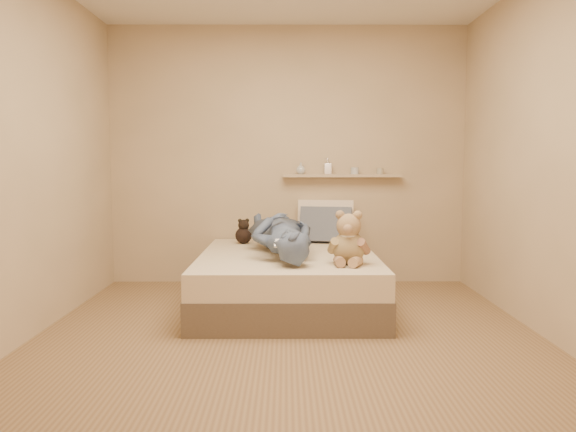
{
  "coord_description": "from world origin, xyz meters",
  "views": [
    {
      "loc": [
        -0.02,
        -3.83,
        1.21
      ],
      "look_at": [
        0.0,
        0.65,
        0.8
      ],
      "focal_mm": 35.0,
      "sensor_mm": 36.0,
      "label": 1
    }
  ],
  "objects_px": {
    "game_console": "(286,243)",
    "person": "(280,233)",
    "pillow_cream": "(326,221)",
    "bed": "(288,279)",
    "dark_plush": "(244,233)",
    "pillow_grey": "(326,225)",
    "teddy_bear": "(349,242)",
    "wall_shelf": "(342,176)"
  },
  "relations": [
    {
      "from": "dark_plush",
      "to": "pillow_grey",
      "type": "bearing_deg",
      "value": 5.95
    },
    {
      "from": "bed",
      "to": "dark_plush",
      "type": "height_order",
      "value": "dark_plush"
    },
    {
      "from": "game_console",
      "to": "person",
      "type": "distance_m",
      "value": 0.52
    },
    {
      "from": "pillow_cream",
      "to": "person",
      "type": "height_order",
      "value": "pillow_cream"
    },
    {
      "from": "bed",
      "to": "dark_plush",
      "type": "bearing_deg",
      "value": 125.05
    },
    {
      "from": "teddy_bear",
      "to": "pillow_grey",
      "type": "relative_size",
      "value": 0.84
    },
    {
      "from": "bed",
      "to": "pillow_cream",
      "type": "height_order",
      "value": "pillow_cream"
    },
    {
      "from": "pillow_cream",
      "to": "game_console",
      "type": "bearing_deg",
      "value": -106.34
    },
    {
      "from": "pillow_cream",
      "to": "pillow_grey",
      "type": "relative_size",
      "value": 1.1
    },
    {
      "from": "wall_shelf",
      "to": "game_console",
      "type": "bearing_deg",
      "value": -111.43
    },
    {
      "from": "pillow_cream",
      "to": "person",
      "type": "xyz_separation_m",
      "value": [
        -0.45,
        -0.84,
        -0.02
      ]
    },
    {
      "from": "game_console",
      "to": "pillow_cream",
      "type": "distance_m",
      "value": 1.41
    },
    {
      "from": "teddy_bear",
      "to": "dark_plush",
      "type": "distance_m",
      "value": 1.44
    },
    {
      "from": "pillow_cream",
      "to": "teddy_bear",
      "type": "bearing_deg",
      "value": -86.74
    },
    {
      "from": "teddy_bear",
      "to": "person",
      "type": "height_order",
      "value": "teddy_bear"
    },
    {
      "from": "bed",
      "to": "dark_plush",
      "type": "xyz_separation_m",
      "value": [
        -0.43,
        0.61,
        0.33
      ]
    },
    {
      "from": "game_console",
      "to": "dark_plush",
      "type": "height_order",
      "value": "dark_plush"
    },
    {
      "from": "teddy_bear",
      "to": "pillow_grey",
      "type": "height_order",
      "value": "teddy_bear"
    },
    {
      "from": "wall_shelf",
      "to": "pillow_grey",
      "type": "bearing_deg",
      "value": -128.42
    },
    {
      "from": "game_console",
      "to": "pillow_grey",
      "type": "relative_size",
      "value": 0.39
    },
    {
      "from": "wall_shelf",
      "to": "person",
      "type": "bearing_deg",
      "value": -123.8
    },
    {
      "from": "pillow_grey",
      "to": "teddy_bear",
      "type": "bearing_deg",
      "value": -85.99
    },
    {
      "from": "game_console",
      "to": "teddy_bear",
      "type": "bearing_deg",
      "value": -0.02
    },
    {
      "from": "pillow_cream",
      "to": "wall_shelf",
      "type": "relative_size",
      "value": 0.46
    },
    {
      "from": "pillow_cream",
      "to": "dark_plush",
      "type": "bearing_deg",
      "value": -164.57
    },
    {
      "from": "person",
      "to": "bed",
      "type": "bearing_deg",
      "value": 178.94
    },
    {
      "from": "game_console",
      "to": "pillow_cream",
      "type": "height_order",
      "value": "pillow_cream"
    },
    {
      "from": "game_console",
      "to": "pillow_grey",
      "type": "height_order",
      "value": "pillow_grey"
    },
    {
      "from": "pillow_cream",
      "to": "wall_shelf",
      "type": "xyz_separation_m",
      "value": [
        0.17,
        0.08,
        0.45
      ]
    },
    {
      "from": "game_console",
      "to": "person",
      "type": "xyz_separation_m",
      "value": [
        -0.05,
        0.52,
        0.02
      ]
    },
    {
      "from": "teddy_bear",
      "to": "pillow_grey",
      "type": "distance_m",
      "value": 1.22
    },
    {
      "from": "teddy_bear",
      "to": "pillow_cream",
      "type": "xyz_separation_m",
      "value": [
        -0.08,
        1.35,
        0.03
      ]
    },
    {
      "from": "teddy_bear",
      "to": "pillow_cream",
      "type": "height_order",
      "value": "teddy_bear"
    },
    {
      "from": "pillow_cream",
      "to": "pillow_grey",
      "type": "xyz_separation_m",
      "value": [
        -0.01,
        -0.14,
        -0.03
      ]
    },
    {
      "from": "game_console",
      "to": "pillow_cream",
      "type": "relative_size",
      "value": 0.35
    },
    {
      "from": "teddy_bear",
      "to": "wall_shelf",
      "type": "bearing_deg",
      "value": 86.47
    },
    {
      "from": "dark_plush",
      "to": "bed",
      "type": "bearing_deg",
      "value": -54.95
    },
    {
      "from": "bed",
      "to": "pillow_cream",
      "type": "distance_m",
      "value": 1.01
    },
    {
      "from": "bed",
      "to": "person",
      "type": "height_order",
      "value": "person"
    },
    {
      "from": "bed",
      "to": "person",
      "type": "distance_m",
      "value": 0.41
    },
    {
      "from": "person",
      "to": "dark_plush",
      "type": "bearing_deg",
      "value": -67.58
    },
    {
      "from": "game_console",
      "to": "pillow_cream",
      "type": "xyz_separation_m",
      "value": [
        0.4,
        1.35,
        0.04
      ]
    }
  ]
}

